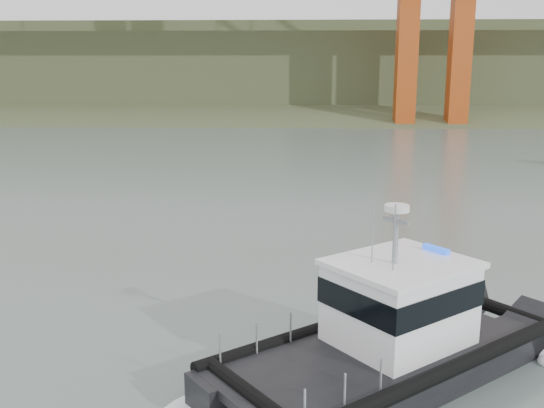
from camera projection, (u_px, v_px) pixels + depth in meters
The scene contains 3 objects.
ground at pixel (262, 320), 21.58m from camera, with size 400.00×400.00×0.00m, color #51615C.
headlands at pixel (290, 76), 142.42m from camera, with size 500.00×105.36×27.12m.
patrol_boat at pixel (390, 334), 17.34m from camera, with size 10.99×9.84×5.28m.
Camera 1 is at (1.09, -20.13, 8.74)m, focal length 40.00 mm.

